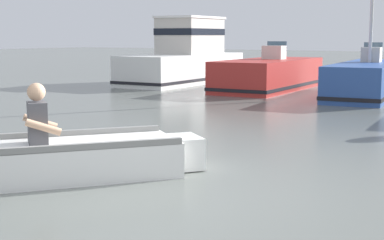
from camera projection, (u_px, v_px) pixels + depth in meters
The scene contains 5 objects.
ground_plane at pixel (143, 198), 6.31m from camera, with size 120.00×120.00×0.00m, color slate.
rowboat_with_person at pixel (57, 158), 7.16m from camera, with size 2.75×3.31×1.19m.
moored_boat_white at pixel (185, 58), 21.61m from camera, with size 2.44×6.16×2.46m.
moored_boat_red at pixel (269, 75), 18.85m from camera, with size 2.38×5.32×1.56m.
moored_boat_blue at pixel (368, 80), 16.82m from camera, with size 2.36×5.80×4.81m.
Camera 1 is at (3.88, -4.76, 1.75)m, focal length 54.12 mm.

